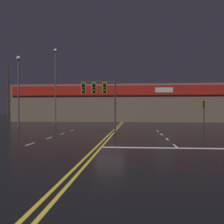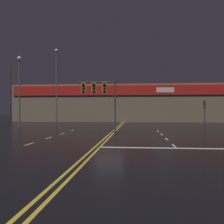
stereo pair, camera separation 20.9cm
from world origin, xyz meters
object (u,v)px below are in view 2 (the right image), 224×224
(streetlight_far_left, at_px, (56,78))
(traffic_signal_corner_northeast, at_px, (204,108))
(traffic_signal_median, at_px, (99,91))
(streetlight_near_right, at_px, (19,82))

(streetlight_far_left, bearing_deg, traffic_signal_corner_northeast, -24.19)
(traffic_signal_median, bearing_deg, streetlight_far_left, 119.28)
(traffic_signal_corner_northeast, distance_m, streetlight_far_left, 23.44)
(streetlight_near_right, xyz_separation_m, streetlight_far_left, (2.12, 8.62, 1.64))
(traffic_signal_median, distance_m, streetlight_far_left, 19.64)
(traffic_signal_corner_northeast, relative_size, streetlight_near_right, 0.37)
(streetlight_near_right, bearing_deg, traffic_signal_corner_northeast, -1.90)
(traffic_signal_median, distance_m, traffic_signal_corner_northeast, 13.73)
(traffic_signal_corner_northeast, bearing_deg, streetlight_near_right, 178.10)
(streetlight_far_left, bearing_deg, traffic_signal_median, -60.72)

